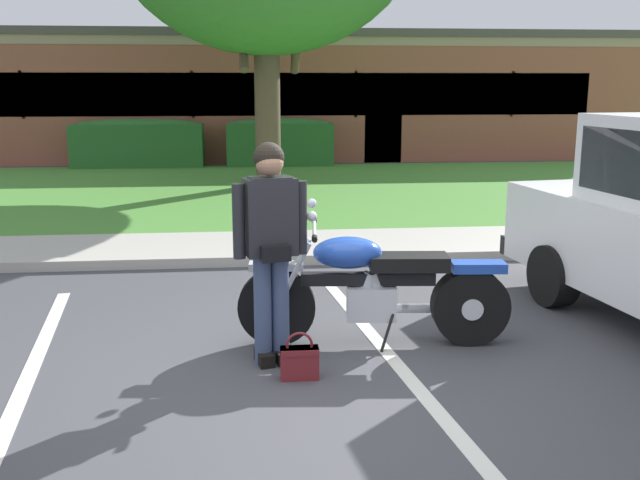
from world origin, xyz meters
name	(u,v)px	position (x,y,z in m)	size (l,w,h in m)	color
ground_plane	(320,377)	(0.00, 0.00, 0.00)	(140.00, 140.00, 0.00)	#424247
curb_strip	(292,259)	(0.00, 3.39, 0.06)	(60.00, 0.20, 0.12)	#ADA89E
concrete_walk	(288,245)	(0.00, 4.24, 0.04)	(60.00, 1.50, 0.08)	#ADA89E
grass_lawn	(274,190)	(0.00, 9.19, 0.03)	(60.00, 8.40, 0.06)	#478433
stall_stripe_0	(28,377)	(-2.15, 0.20, 0.00)	(0.12, 4.40, 0.01)	silver
stall_stripe_1	(396,363)	(0.62, 0.20, 0.00)	(0.12, 4.40, 0.01)	silver
motorcycle	(385,288)	(0.60, 0.65, 0.48)	(2.24, 0.82, 1.18)	black
rider_person	(271,237)	(-0.34, 0.34, 0.99)	(0.56, 0.35, 1.70)	black
handbag	(300,360)	(-0.15, -0.01, 0.14)	(0.28, 0.13, 0.36)	maroon
hedge_left	(138,142)	(-3.22, 13.39, 0.65)	(3.21, 0.90, 1.24)	#286028
hedge_center_left	(280,141)	(0.31, 13.39, 0.65)	(2.67, 0.90, 1.24)	#286028
brick_building	(203,94)	(-1.89, 18.88, 1.75)	(25.25, 9.59, 3.49)	#93513D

